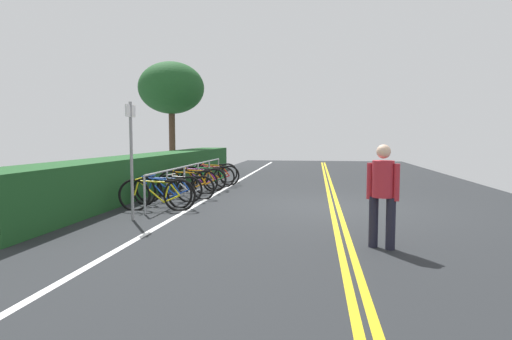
# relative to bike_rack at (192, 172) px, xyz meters

# --- Properties ---
(ground_plane) EXTENTS (39.15, 10.65, 0.05)m
(ground_plane) POSITION_rel_bike_rack_xyz_m (-1.86, -4.12, -0.66)
(ground_plane) COLOR #232628
(centre_line_yellow_inner) EXTENTS (35.24, 0.10, 0.00)m
(centre_line_yellow_inner) POSITION_rel_bike_rack_xyz_m (-1.86, -4.20, -0.64)
(centre_line_yellow_inner) COLOR gold
(centre_line_yellow_inner) RESTS_ON ground_plane
(centre_line_yellow_outer) EXTENTS (35.24, 0.10, 0.00)m
(centre_line_yellow_outer) POSITION_rel_bike_rack_xyz_m (-1.86, -4.04, -0.64)
(centre_line_yellow_outer) COLOR gold
(centre_line_yellow_outer) RESTS_ON ground_plane
(bike_lane_stripe_white) EXTENTS (35.24, 0.12, 0.00)m
(bike_lane_stripe_white) POSITION_rel_bike_rack_xyz_m (-1.86, -0.74, -0.64)
(bike_lane_stripe_white) COLOR white
(bike_lane_stripe_white) RESTS_ON ground_plane
(bike_rack) EXTENTS (7.02, 0.05, 0.87)m
(bike_rack) POSITION_rel_bike_rack_xyz_m (0.00, 0.00, 0.00)
(bike_rack) COLOR #9EA0A5
(bike_rack) RESTS_ON ground_plane
(bicycle_0) EXTENTS (0.46, 1.79, 0.77)m
(bicycle_0) POSITION_rel_bike_rack_xyz_m (-2.97, -0.08, -0.28)
(bicycle_0) COLOR black
(bicycle_0) RESTS_ON ground_plane
(bicycle_1) EXTENTS (0.65, 1.73, 0.76)m
(bicycle_1) POSITION_rel_bike_rack_xyz_m (-2.36, 0.04, -0.28)
(bicycle_1) COLOR black
(bicycle_1) RESTS_ON ground_plane
(bicycle_2) EXTENTS (0.46, 1.74, 0.72)m
(bicycle_2) POSITION_rel_bike_rack_xyz_m (-1.68, 0.09, -0.30)
(bicycle_2) COLOR black
(bicycle_2) RESTS_ON ground_plane
(bicycle_3) EXTENTS (0.47, 1.73, 0.69)m
(bicycle_3) POSITION_rel_bike_rack_xyz_m (-1.05, -0.14, -0.32)
(bicycle_3) COLOR black
(bicycle_3) RESTS_ON ground_plane
(bicycle_4) EXTENTS (0.65, 1.69, 0.75)m
(bicycle_4) POSITION_rel_bike_rack_xyz_m (-0.26, 0.03, -0.29)
(bicycle_4) COLOR black
(bicycle_4) RESTS_ON ground_plane
(bicycle_5) EXTENTS (0.60, 1.66, 0.76)m
(bicycle_5) POSITION_rel_bike_rack_xyz_m (0.41, -0.09, -0.28)
(bicycle_5) COLOR black
(bicycle_5) RESTS_ON ground_plane
(bicycle_6) EXTENTS (0.46, 1.82, 0.75)m
(bicycle_6) POSITION_rel_bike_rack_xyz_m (0.96, 0.05, -0.29)
(bicycle_6) COLOR black
(bicycle_6) RESTS_ON ground_plane
(bicycle_7) EXTENTS (0.47, 1.79, 0.74)m
(bicycle_7) POSITION_rel_bike_rack_xyz_m (1.59, -0.08, -0.29)
(bicycle_7) COLOR black
(bicycle_7) RESTS_ON ground_plane
(bicycle_8) EXTENTS (0.46, 1.79, 0.74)m
(bicycle_8) POSITION_rel_bike_rack_xyz_m (2.28, -0.14, -0.29)
(bicycle_8) COLOR black
(bicycle_8) RESTS_ON ground_plane
(bicycle_9) EXTENTS (0.67, 1.65, 0.75)m
(bicycle_9) POSITION_rel_bike_rack_xyz_m (2.95, 0.04, -0.29)
(bicycle_9) COLOR black
(bicycle_9) RESTS_ON ground_plane
(pedestrian) EXTENTS (0.32, 0.45, 1.57)m
(pedestrian) POSITION_rel_bike_rack_xyz_m (-5.60, -4.65, 0.25)
(pedestrian) COLOR #1E1E2D
(pedestrian) RESTS_ON ground_plane
(sign_post_near) EXTENTS (0.36, 0.06, 2.37)m
(sign_post_near) POSITION_rel_bike_rack_xyz_m (-4.10, -0.00, 0.78)
(sign_post_near) COLOR gray
(sign_post_near) RESTS_ON ground_plane
(hedge_backdrop) EXTENTS (15.97, 1.28, 1.12)m
(hedge_backdrop) POSITION_rel_bike_rack_xyz_m (1.50, 1.62, -0.08)
(hedge_backdrop) COLOR #1C4C21
(hedge_backdrop) RESTS_ON ground_plane
(tree_mid) EXTENTS (3.11, 3.11, 5.23)m
(tree_mid) POSITION_rel_bike_rack_xyz_m (7.48, 3.22, 3.34)
(tree_mid) COLOR #473323
(tree_mid) RESTS_ON ground_plane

